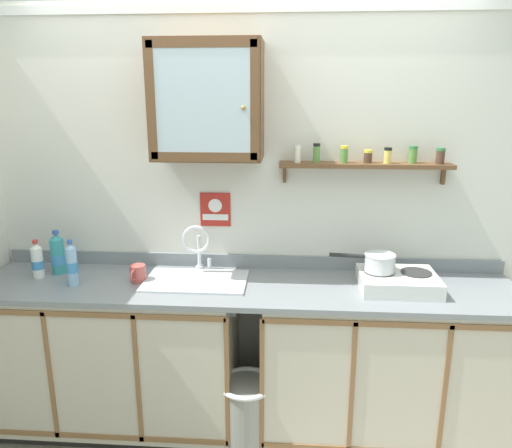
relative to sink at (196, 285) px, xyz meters
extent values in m
cube|color=silver|center=(0.28, 0.28, 0.32)|extent=(3.65, 0.05, 2.45)
cube|color=white|center=(0.28, 0.25, 1.50)|extent=(3.65, 0.02, 0.05)
cube|color=black|center=(-0.50, -0.01, -0.87)|extent=(1.40, 0.52, 0.08)
cube|color=beige|center=(-0.50, -0.04, -0.41)|extent=(1.43, 0.58, 0.82)
cube|color=brown|center=(-0.50, -0.33, -0.04)|extent=(1.43, 0.01, 0.03)
cube|color=brown|center=(-0.50, -0.33, -0.78)|extent=(1.43, 0.01, 0.03)
cube|color=brown|center=(-0.74, -0.33, -0.41)|extent=(0.02, 0.01, 0.76)
cube|color=brown|center=(-0.26, -0.33, -0.41)|extent=(0.02, 0.01, 0.76)
cube|color=brown|center=(0.21, -0.33, -0.41)|extent=(0.02, 0.01, 0.76)
cube|color=black|center=(1.09, -0.01, -0.87)|extent=(1.36, 0.52, 0.08)
cube|color=beige|center=(1.09, -0.04, -0.41)|extent=(1.39, 0.58, 0.82)
cube|color=brown|center=(1.09, -0.33, -0.04)|extent=(1.39, 0.01, 0.03)
cube|color=brown|center=(0.40, -0.33, -0.41)|extent=(0.02, 0.01, 0.76)
cube|color=brown|center=(0.86, -0.33, -0.41)|extent=(0.02, 0.01, 0.76)
cube|color=brown|center=(1.32, -0.33, -0.41)|extent=(0.02, 0.01, 0.76)
cube|color=gray|center=(0.28, -0.04, 0.01)|extent=(3.01, 0.61, 0.03)
cube|color=gray|center=(0.28, 0.24, 0.07)|extent=(3.01, 0.02, 0.08)
cube|color=silver|center=(0.00, -0.02, 0.03)|extent=(0.57, 0.36, 0.01)
cube|color=slate|center=(0.00, -0.02, -0.10)|extent=(0.49, 0.29, 0.01)
cube|color=slate|center=(0.00, 0.13, -0.04)|extent=(0.49, 0.01, 0.13)
cube|color=slate|center=(0.00, -0.16, -0.04)|extent=(0.49, 0.01, 0.13)
cylinder|color=#4C4C51|center=(0.00, -0.02, -0.10)|extent=(0.04, 0.04, 0.01)
cylinder|color=silver|center=(-0.01, 0.18, 0.04)|extent=(0.05, 0.05, 0.02)
cylinder|color=silver|center=(-0.01, 0.18, 0.15)|extent=(0.02, 0.02, 0.19)
torus|color=silver|center=(-0.01, 0.11, 0.24)|extent=(0.17, 0.02, 0.17)
cylinder|color=silver|center=(0.05, 0.18, 0.07)|extent=(0.02, 0.02, 0.06)
cube|color=silver|center=(1.12, -0.04, 0.07)|extent=(0.41, 0.34, 0.08)
cylinder|color=#2D2D2D|center=(1.02, -0.01, 0.12)|extent=(0.17, 0.17, 0.01)
cylinder|color=#2D2D2D|center=(1.21, -0.01, 0.12)|extent=(0.17, 0.17, 0.01)
cylinder|color=black|center=(1.02, -0.19, 0.07)|extent=(0.03, 0.02, 0.03)
cylinder|color=black|center=(1.21, -0.19, 0.07)|extent=(0.03, 0.02, 0.03)
cylinder|color=silver|center=(1.02, -0.01, 0.16)|extent=(0.16, 0.16, 0.09)
torus|color=silver|center=(1.02, -0.01, 0.21)|extent=(0.17, 0.17, 0.01)
cylinder|color=black|center=(0.84, 0.01, 0.20)|extent=(0.19, 0.04, 0.02)
cylinder|color=white|center=(-0.92, -0.01, 0.12)|extent=(0.06, 0.06, 0.18)
cone|color=white|center=(-0.92, -0.01, 0.22)|extent=(0.06, 0.06, 0.03)
cylinder|color=red|center=(-0.92, -0.01, 0.24)|extent=(0.03, 0.03, 0.02)
cylinder|color=#3F8CCC|center=(-0.92, -0.01, 0.11)|extent=(0.07, 0.07, 0.05)
cylinder|color=#8CB7E0|center=(-0.66, -0.11, 0.14)|extent=(0.06, 0.06, 0.22)
cone|color=#8CB7E0|center=(-0.66, -0.11, 0.26)|extent=(0.06, 0.06, 0.03)
cylinder|color=#2D59B2|center=(-0.66, -0.11, 0.28)|extent=(0.03, 0.03, 0.02)
cylinder|color=#3F8CCC|center=(-0.66, -0.11, 0.13)|extent=(0.06, 0.06, 0.06)
cylinder|color=teal|center=(-0.83, 0.06, 0.13)|extent=(0.08, 0.08, 0.21)
cone|color=teal|center=(-0.83, 0.06, 0.25)|extent=(0.08, 0.08, 0.04)
cylinder|color=#2D59B2|center=(-0.83, 0.06, 0.28)|extent=(0.04, 0.04, 0.02)
cylinder|color=#3F8CCC|center=(-0.83, 0.06, 0.11)|extent=(0.08, 0.08, 0.06)
cylinder|color=#B24C47|center=(-0.32, -0.03, 0.08)|extent=(0.09, 0.09, 0.10)
torus|color=#B24C47|center=(-0.33, -0.08, 0.08)|extent=(0.02, 0.07, 0.07)
cube|color=brown|center=(0.07, 0.11, 1.02)|extent=(0.59, 0.30, 0.62)
cube|color=silver|center=(0.07, -0.05, 1.02)|extent=(0.48, 0.01, 0.51)
cube|color=brown|center=(-0.19, -0.05, 1.02)|extent=(0.05, 0.01, 0.59)
cube|color=brown|center=(0.34, -0.05, 1.02)|extent=(0.05, 0.01, 0.59)
cube|color=brown|center=(0.07, -0.05, 1.30)|extent=(0.55, 0.01, 0.05)
cube|color=brown|center=(0.07, -0.05, 0.74)|extent=(0.55, 0.01, 0.05)
sphere|color=olive|center=(0.28, -0.06, 0.99)|extent=(0.02, 0.02, 0.02)
cube|color=brown|center=(0.94, 0.18, 0.67)|extent=(0.95, 0.14, 0.02)
cube|color=brown|center=(0.49, 0.24, 0.61)|extent=(0.02, 0.03, 0.10)
cube|color=brown|center=(1.38, 0.24, 0.61)|extent=(0.02, 0.03, 0.10)
cylinder|color=silver|center=(0.56, 0.17, 0.72)|extent=(0.04, 0.04, 0.08)
cylinder|color=white|center=(0.56, 0.17, 0.77)|extent=(0.04, 0.04, 0.02)
cylinder|color=#598C3F|center=(0.67, 0.18, 0.73)|extent=(0.04, 0.04, 0.09)
cylinder|color=black|center=(0.67, 0.18, 0.78)|extent=(0.04, 0.04, 0.02)
cylinder|color=#598C3F|center=(0.82, 0.18, 0.72)|extent=(0.04, 0.04, 0.08)
cylinder|color=yellow|center=(0.82, 0.18, 0.77)|extent=(0.04, 0.04, 0.02)
cylinder|color=#4C3326|center=(0.95, 0.19, 0.71)|extent=(0.04, 0.04, 0.06)
cylinder|color=yellow|center=(0.95, 0.19, 0.75)|extent=(0.05, 0.05, 0.02)
cylinder|color=#E0C659|center=(1.05, 0.17, 0.72)|extent=(0.04, 0.04, 0.07)
cylinder|color=black|center=(1.05, 0.17, 0.76)|extent=(0.04, 0.04, 0.02)
cylinder|color=#598C3F|center=(1.20, 0.20, 0.72)|extent=(0.05, 0.05, 0.08)
cylinder|color=#33723F|center=(1.20, 0.20, 0.77)|extent=(0.05, 0.05, 0.02)
cylinder|color=#4C3326|center=(1.34, 0.17, 0.72)|extent=(0.05, 0.05, 0.07)
cylinder|color=#33723F|center=(1.34, 0.17, 0.76)|extent=(0.05, 0.05, 0.02)
cube|color=#B2261E|center=(0.08, 0.25, 0.39)|extent=(0.18, 0.01, 0.20)
cube|color=white|center=(0.08, 0.25, 0.34)|extent=(0.15, 0.00, 0.04)
cylinder|color=white|center=(0.08, 0.25, 0.41)|extent=(0.08, 0.00, 0.08)
cylinder|color=gray|center=(0.30, -0.22, -0.69)|extent=(0.28, 0.28, 0.43)
torus|color=white|center=(0.30, -0.22, -0.48)|extent=(0.31, 0.31, 0.03)
camera|label=1|loc=(0.52, -2.53, 1.05)|focal=33.91mm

